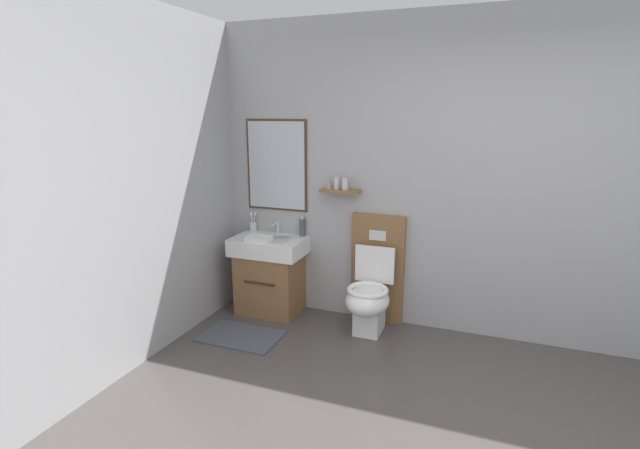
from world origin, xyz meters
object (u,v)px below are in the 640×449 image
at_px(vanity_sink_left, 270,273).
at_px(folded_hand_towel, 259,238).
at_px(toilet, 372,288).
at_px(soap_dispenser, 302,227).
at_px(toothbrush_cup, 253,225).

relative_size(vanity_sink_left, folded_hand_towel, 3.34).
xyz_separation_m(toilet, soap_dispenser, (-0.74, 0.17, 0.45)).
bearing_deg(toilet, soap_dispenser, 166.93).
relative_size(soap_dispenser, folded_hand_towel, 0.90).
height_order(toothbrush_cup, soap_dispenser, soap_dispenser).
height_order(toilet, soap_dispenser, toilet).
bearing_deg(soap_dispenser, vanity_sink_left, -148.26).
height_order(vanity_sink_left, toilet, toilet).
bearing_deg(soap_dispenser, toothbrush_cup, -178.97).
distance_m(toilet, folded_hand_towel, 1.12).
relative_size(toothbrush_cup, folded_hand_towel, 0.89).
xyz_separation_m(vanity_sink_left, soap_dispenser, (0.27, 0.17, 0.43)).
xyz_separation_m(toothbrush_cup, soap_dispenser, (0.52, 0.01, 0.03)).
bearing_deg(vanity_sink_left, folded_hand_towel, -106.63).
bearing_deg(toilet, toothbrush_cup, 172.70).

